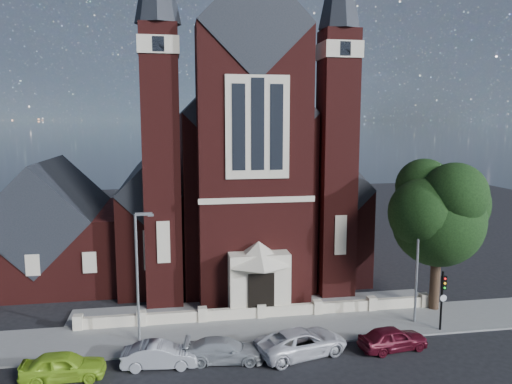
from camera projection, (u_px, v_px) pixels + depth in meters
ground at (243, 280)px, 42.49m from camera, size 120.00×120.00×0.00m
pavement_strip at (267, 330)px, 32.25m from camera, size 60.00×5.00×0.12m
forecourt_paving at (256, 308)px, 36.15m from camera, size 26.00×3.00×0.14m
forecourt_wall at (261, 318)px, 34.20m from camera, size 24.00×0.40×0.90m
church at (232, 175)px, 49.08m from camera, size 20.01×34.90×29.20m
parish_hall at (51, 233)px, 42.19m from camera, size 12.00×12.20×10.24m
street_tree at (442, 215)px, 34.52m from camera, size 6.40×6.60×10.70m
street_lamp_left at (139, 270)px, 29.79m from camera, size 1.16×0.22×8.09m
street_lamp_right at (419, 256)px, 32.78m from camera, size 1.16×0.22×8.09m
traffic_signal at (443, 293)px, 31.68m from camera, size 0.28×0.42×4.00m
car_lime_van at (63, 366)px, 26.08m from camera, size 4.31×1.74×1.47m
car_silver_a at (160, 355)px, 27.41m from camera, size 4.22×1.72×1.36m
car_silver_b at (225, 350)px, 28.06m from camera, size 4.72×2.45×1.31m
car_white_suv at (302, 342)px, 28.85m from camera, size 5.90×3.83×1.51m
car_dark_red at (393, 338)px, 29.46m from camera, size 4.33×2.21×1.41m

